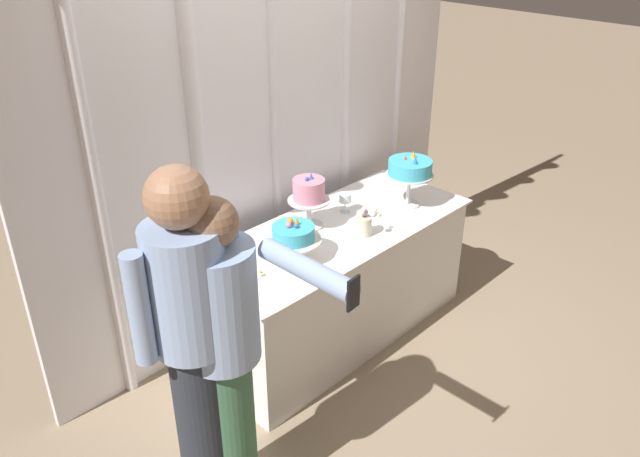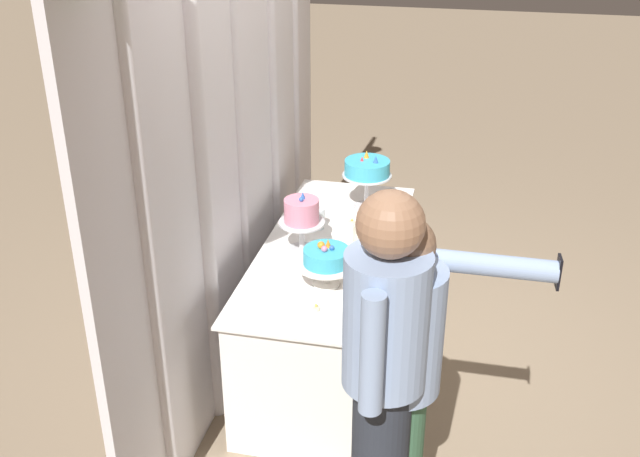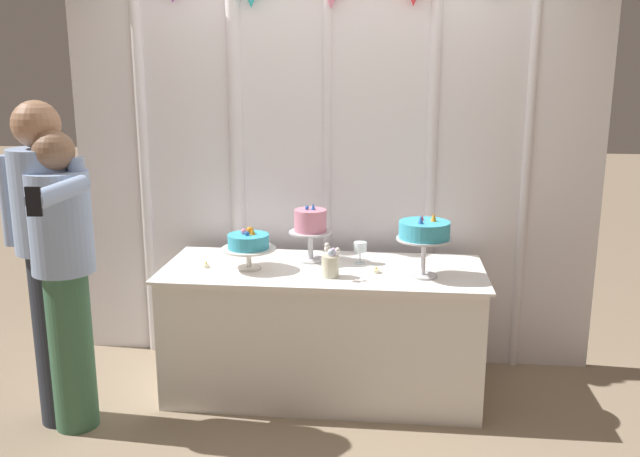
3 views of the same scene
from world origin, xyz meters
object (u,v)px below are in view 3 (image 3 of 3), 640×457
flower_vase (330,263)px  tealight_far_left (206,266)px  cake_display_rightmost (424,233)px  cake_display_center (310,225)px  guest_girl_blue_dress (64,269)px  cake_display_leftmost (248,244)px  guest_man_dark_suit (48,249)px  wine_glass (360,248)px  tealight_near_left (376,271)px  cake_table (323,330)px

flower_vase → tealight_far_left: bearing=172.2°
cake_display_rightmost → flower_vase: bearing=-173.2°
tealight_far_left → cake_display_center: bearing=20.1°
guest_girl_blue_dress → cake_display_leftmost: bearing=29.3°
tealight_far_left → guest_man_dark_suit: 0.84m
flower_vase → guest_man_dark_suit: size_ratio=0.11×
wine_glass → tealight_near_left: (0.10, -0.18, -0.08)m
cake_table → cake_display_rightmost: (0.55, -0.11, 0.62)m
guest_man_dark_suit → cake_display_center: bearing=26.1°
cake_display_leftmost → tealight_far_left: bearing=-179.2°
cake_display_rightmost → guest_girl_blue_dress: guest_girl_blue_dress is taller
flower_vase → tealight_near_left: (0.25, 0.10, -0.07)m
cake_table → flower_vase: (0.06, -0.17, 0.45)m
wine_glass → cake_display_center: bearing=174.8°
wine_glass → guest_girl_blue_dress: bearing=-155.9°
flower_vase → guest_man_dark_suit: guest_man_dark_suit is taller
cake_display_leftmost → tealight_far_left: 0.28m
flower_vase → cake_display_rightmost: bearing=6.8°
wine_glass → tealight_far_left: (-0.86, -0.18, -0.08)m
cake_display_center → tealight_far_left: size_ratio=9.42×
tealight_far_left → guest_girl_blue_dress: bearing=-141.8°
cake_table → cake_display_center: bearing=121.9°
flower_vase → guest_man_dark_suit: 1.46m
wine_glass → guest_man_dark_suit: size_ratio=0.07×
cake_display_rightmost → wine_glass: bearing=147.8°
cake_display_rightmost → guest_man_dark_suit: guest_man_dark_suit is taller
wine_glass → flower_vase: flower_vase is taller
cake_display_center → guest_girl_blue_dress: bearing=-149.8°
cake_table → wine_glass: wine_glass is taller
flower_vase → guest_girl_blue_dress: 1.37m
guest_girl_blue_dress → flower_vase: bearing=15.9°
cake_table → cake_display_center: (-0.09, 0.14, 0.59)m
tealight_far_left → wine_glass: bearing=11.9°
cake_display_center → guest_man_dark_suit: size_ratio=0.20×
flower_vase → guest_man_dark_suit: bearing=-167.4°
cake_display_rightmost → flower_vase: size_ratio=1.82×
cake_table → tealight_near_left: bearing=-12.0°
cake_display_center → wine_glass: bearing=-5.2°
cake_table → cake_display_center: size_ratio=5.28×
cake_display_rightmost → wine_glass: 0.44m
cake_table → cake_display_center: 0.62m
cake_display_center → guest_girl_blue_dress: (-1.17, -0.68, -0.10)m
cake_display_rightmost → flower_vase: (-0.50, -0.06, -0.17)m
cake_display_leftmost → guest_girl_blue_dress: (-0.85, -0.48, -0.03)m
cake_display_leftmost → cake_display_center: (0.32, 0.21, 0.07)m
cake_table → guest_girl_blue_dress: size_ratio=1.16×
cake_table → cake_display_leftmost: cake_display_leftmost is taller
cake_display_leftmost → guest_girl_blue_dress: 0.97m
cake_table → guest_girl_blue_dress: 1.46m
cake_display_leftmost → cake_display_rightmost: 0.97m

